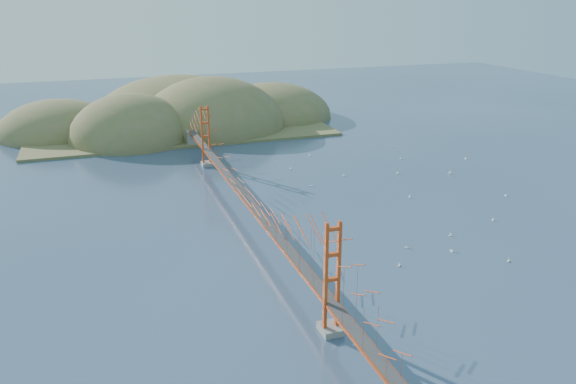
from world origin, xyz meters
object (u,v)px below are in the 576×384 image
object	(u,v)px
bridge	(247,175)
sailboat_0	(452,250)
sailboat_1	(343,175)
sailboat_2	(450,235)

from	to	relation	value
bridge	sailboat_0	size ratio (longest dim) A/B	139.82
sailboat_0	sailboat_1	size ratio (longest dim) A/B	0.98
sailboat_1	sailboat_0	bearing A→B (deg)	-90.22
sailboat_1	sailboat_2	bearing A→B (deg)	-84.98
bridge	sailboat_2	bearing A→B (deg)	-29.99
sailboat_2	sailboat_1	world-z (taller)	sailboat_1
bridge	sailboat_2	distance (m)	29.39
sailboat_0	sailboat_1	world-z (taller)	sailboat_1
sailboat_2	bridge	bearing A→B (deg)	150.01
bridge	sailboat_0	bearing A→B (deg)	-40.04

